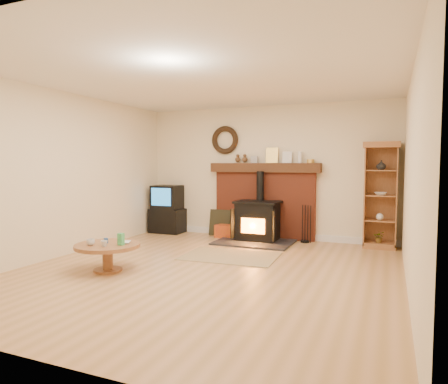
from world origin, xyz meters
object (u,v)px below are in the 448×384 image
at_px(wood_stove, 257,222).
at_px(tv_unit, 167,210).
at_px(curio_cabinet, 381,195).
at_px(coffee_table, 107,249).

xyz_separation_m(wood_stove, tv_unit, (-2.07, 0.19, 0.11)).
distance_m(wood_stove, tv_unit, 2.09).
relative_size(curio_cabinet, coffee_table, 2.10).
height_order(tv_unit, curio_cabinet, curio_cabinet).
distance_m(wood_stove, coffee_table, 3.06).
xyz_separation_m(wood_stove, curio_cabinet, (2.15, 0.28, 0.55)).
distance_m(wood_stove, curio_cabinet, 2.24).
height_order(wood_stove, curio_cabinet, curio_cabinet).
bearing_deg(coffee_table, wood_stove, 66.35).
bearing_deg(tv_unit, coffee_table, -74.25).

